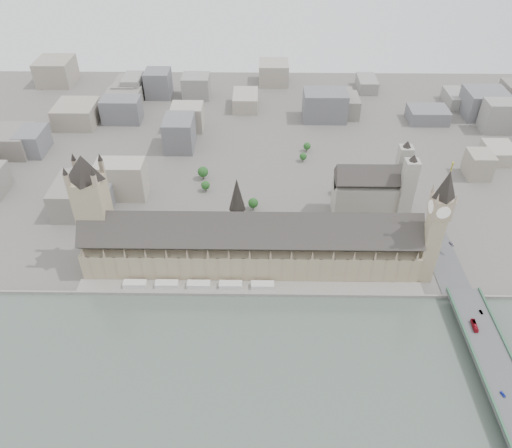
{
  "coord_description": "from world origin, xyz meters",
  "views": [
    {
      "loc": [
        8.87,
        -285.25,
        280.28
      ],
      "look_at": [
        4.22,
        40.38,
        27.75
      ],
      "focal_mm": 35.0,
      "sensor_mm": 36.0,
      "label": 1
    }
  ],
  "objects_px": {
    "westminster_bridge": "(496,374)",
    "car_approach": "(451,244)",
    "victoria_tower": "(93,206)",
    "car_silver": "(481,312)",
    "westminster_abbey": "(373,191)",
    "elizabeth_tower": "(437,220)",
    "car_blue": "(503,394)",
    "red_bus_north": "(474,325)",
    "palace_of_westminster": "(250,245)"
  },
  "relations": [
    {
      "from": "victoria_tower",
      "to": "car_silver",
      "type": "height_order",
      "value": "victoria_tower"
    },
    {
      "from": "car_blue",
      "to": "car_silver",
      "type": "distance_m",
      "value": 67.88
    },
    {
      "from": "westminster_abbey",
      "to": "car_approach",
      "type": "relative_size",
      "value": 12.9
    },
    {
      "from": "elizabeth_tower",
      "to": "westminster_bridge",
      "type": "bearing_deg",
      "value": -75.89
    },
    {
      "from": "elizabeth_tower",
      "to": "car_silver",
      "type": "relative_size",
      "value": 28.12
    },
    {
      "from": "palace_of_westminster",
      "to": "car_silver",
      "type": "distance_m",
      "value": 177.62
    },
    {
      "from": "victoria_tower",
      "to": "car_approach",
      "type": "distance_m",
      "value": 293.76
    },
    {
      "from": "car_silver",
      "to": "westminster_bridge",
      "type": "bearing_deg",
      "value": -106.8
    },
    {
      "from": "westminster_abbey",
      "to": "car_blue",
      "type": "distance_m",
      "value": 206.79
    },
    {
      "from": "elizabeth_tower",
      "to": "westminster_bridge",
      "type": "relative_size",
      "value": 0.33
    },
    {
      "from": "palace_of_westminster",
      "to": "car_silver",
      "type": "height_order",
      "value": "palace_of_westminster"
    },
    {
      "from": "westminster_abbey",
      "to": "car_approach",
      "type": "distance_m",
      "value": 82.83
    },
    {
      "from": "westminster_bridge",
      "to": "westminster_abbey",
      "type": "xyz_separation_m",
      "value": [
        -51.08,
        182.5,
        19.96
      ]
    },
    {
      "from": "car_blue",
      "to": "car_approach",
      "type": "bearing_deg",
      "value": 68.82
    },
    {
      "from": "elizabeth_tower",
      "to": "westminster_abbey",
      "type": "xyz_separation_m",
      "value": [
        -27.08,
        87.0,
        -33.01
      ]
    },
    {
      "from": "victoria_tower",
      "to": "car_blue",
      "type": "bearing_deg",
      "value": -25.26
    },
    {
      "from": "westminster_abbey",
      "to": "car_silver",
      "type": "bearing_deg",
      "value": -67.14
    },
    {
      "from": "palace_of_westminster",
      "to": "car_approach",
      "type": "bearing_deg",
      "value": 5.82
    },
    {
      "from": "elizabeth_tower",
      "to": "car_blue",
      "type": "distance_m",
      "value": 124.86
    },
    {
      "from": "victoria_tower",
      "to": "westminster_bridge",
      "type": "distance_m",
      "value": 309.91
    },
    {
      "from": "victoria_tower",
      "to": "palace_of_westminster",
      "type": "bearing_deg",
      "value": -2.96
    },
    {
      "from": "westminster_abbey",
      "to": "red_bus_north",
      "type": "xyz_separation_m",
      "value": [
        46.9,
        -147.3,
        -13.27
      ]
    },
    {
      "from": "victoria_tower",
      "to": "car_silver",
      "type": "bearing_deg",
      "value": -12.62
    },
    {
      "from": "westminster_bridge",
      "to": "red_bus_north",
      "type": "bearing_deg",
      "value": 96.77
    },
    {
      "from": "victoria_tower",
      "to": "car_silver",
      "type": "xyz_separation_m",
      "value": [
        289.31,
        -64.76,
        -44.33
      ]
    },
    {
      "from": "red_bus_north",
      "to": "car_blue",
      "type": "distance_m",
      "value": 53.66
    },
    {
      "from": "elizabeth_tower",
      "to": "car_approach",
      "type": "relative_size",
      "value": 20.39
    },
    {
      "from": "car_blue",
      "to": "car_silver",
      "type": "bearing_deg",
      "value": 64.87
    },
    {
      "from": "victoria_tower",
      "to": "westminster_bridge",
      "type": "xyz_separation_m",
      "value": [
        284.0,
        -113.5,
        -50.08
      ]
    },
    {
      "from": "westminster_abbey",
      "to": "car_blue",
      "type": "xyz_separation_m",
      "value": [
        46.73,
        -200.95,
        -14.11
      ]
    },
    {
      "from": "palace_of_westminster",
      "to": "westminster_abbey",
      "type": "xyz_separation_m",
      "value": [
        110.92,
        75.3,
        2.38
      ]
    },
    {
      "from": "elizabeth_tower",
      "to": "westminster_bridge",
      "type": "xyz_separation_m",
      "value": [
        24.0,
        -95.5,
        -52.96
      ]
    },
    {
      "from": "car_blue",
      "to": "car_approach",
      "type": "height_order",
      "value": "car_approach"
    },
    {
      "from": "car_silver",
      "to": "elizabeth_tower",
      "type": "bearing_deg",
      "value": 111.5
    },
    {
      "from": "elizabeth_tower",
      "to": "red_bus_north",
      "type": "height_order",
      "value": "elizabeth_tower"
    },
    {
      "from": "victoria_tower",
      "to": "car_approach",
      "type": "xyz_separation_m",
      "value": [
        290.21,
        10.86,
        -44.19
      ]
    },
    {
      "from": "palace_of_westminster",
      "to": "car_silver",
      "type": "relative_size",
      "value": 69.31
    },
    {
      "from": "car_blue",
      "to": "car_approach",
      "type": "xyz_separation_m",
      "value": [
        10.56,
        142.8,
        0.04
      ]
    },
    {
      "from": "westminster_bridge",
      "to": "car_blue",
      "type": "height_order",
      "value": "car_blue"
    },
    {
      "from": "palace_of_westminster",
      "to": "westminster_bridge",
      "type": "bearing_deg",
      "value": -33.49
    },
    {
      "from": "westminster_bridge",
      "to": "car_approach",
      "type": "xyz_separation_m",
      "value": [
        6.21,
        124.36,
        5.89
      ]
    },
    {
      "from": "palace_of_westminster",
      "to": "elizabeth_tower",
      "type": "bearing_deg",
      "value": -4.85
    },
    {
      "from": "car_silver",
      "to": "red_bus_north",
      "type": "bearing_deg",
      "value": -135.61
    },
    {
      "from": "victoria_tower",
      "to": "car_blue",
      "type": "relative_size",
      "value": 23.6
    },
    {
      "from": "red_bus_north",
      "to": "car_approach",
      "type": "bearing_deg",
      "value": 86.73
    },
    {
      "from": "westminster_bridge",
      "to": "car_approach",
      "type": "height_order",
      "value": "car_approach"
    },
    {
      "from": "westminster_bridge",
      "to": "car_silver",
      "type": "height_order",
      "value": "car_silver"
    },
    {
      "from": "westminster_bridge",
      "to": "westminster_abbey",
      "type": "relative_size",
      "value": 4.78
    },
    {
      "from": "victoria_tower",
      "to": "car_silver",
      "type": "relative_size",
      "value": 26.15
    },
    {
      "from": "westminster_bridge",
      "to": "westminster_abbey",
      "type": "distance_m",
      "value": 190.56
    }
  ]
}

